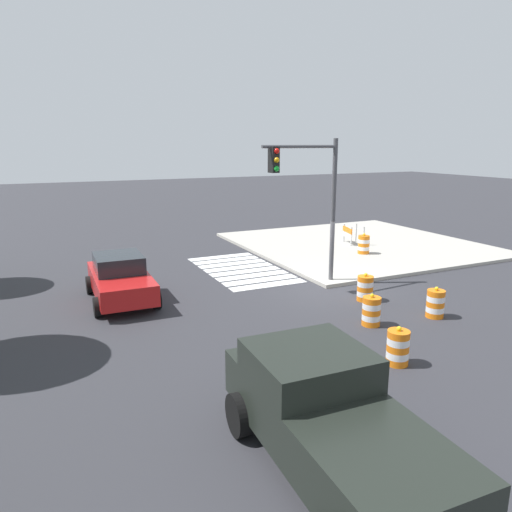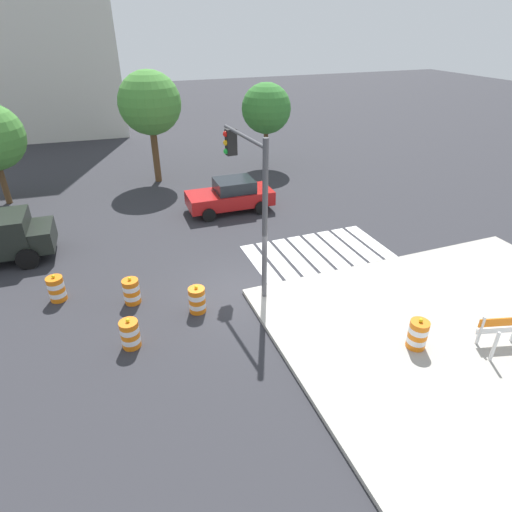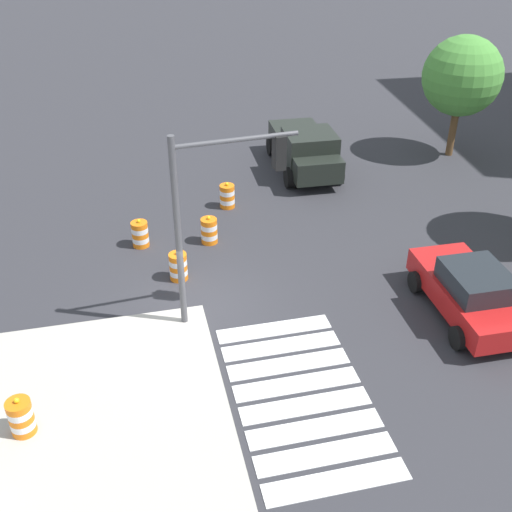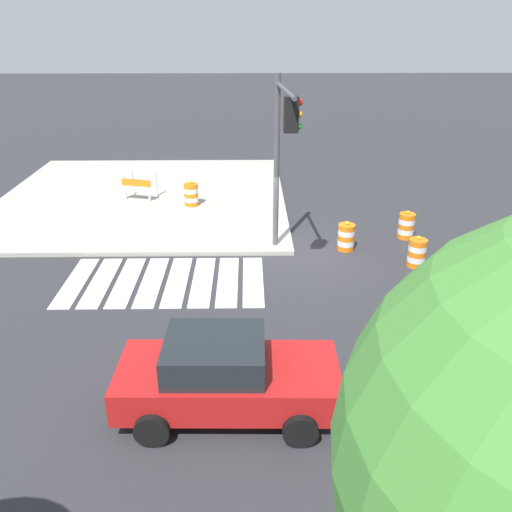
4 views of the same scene
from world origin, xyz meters
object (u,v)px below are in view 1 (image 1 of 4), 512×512
sports_car (120,278)px  construction_barricade (350,233)px  traffic_barrel_median_near (398,347)px  traffic_light_pole (310,186)px  traffic_barrel_on_sidewalk (364,244)px  pickup_truck (324,414)px  traffic_barrel_crosswalk_end (371,311)px  traffic_barrel_median_far (435,304)px  traffic_barrel_near_corner (365,288)px

sports_car → construction_barricade: (4.12, -12.89, -0.09)m
traffic_barrel_median_near → construction_barricade: size_ratio=0.73×
traffic_light_pole → traffic_barrel_on_sidewalk: bearing=-57.6°
construction_barricade → traffic_light_pole: (-5.59, 6.05, 3.19)m
traffic_barrel_on_sidewalk → traffic_light_pole: traffic_light_pole is taller
pickup_truck → construction_barricade: 18.54m
traffic_barrel_crosswalk_end → traffic_barrel_median_far: 2.33m
traffic_barrel_near_corner → sports_car: bearing=64.6°
traffic_barrel_crosswalk_end → sports_car: bearing=48.8°
traffic_light_pole → traffic_barrel_crosswalk_end: bearing=175.9°
traffic_light_pole → construction_barricade: bearing=-47.3°
traffic_barrel_median_near → construction_barricade: construction_barricade is taller
traffic_barrel_median_near → sports_car: bearing=33.7°
construction_barricade → pickup_truck: bearing=142.6°
traffic_barrel_crosswalk_end → traffic_barrel_near_corner: bearing=-33.3°
construction_barricade → traffic_light_pole: 8.83m
sports_car → construction_barricade: 13.53m
traffic_barrel_median_far → traffic_light_pole: bearing=23.7°
traffic_barrel_near_corner → traffic_barrel_median_far: (-2.29, -1.01, 0.00)m
sports_car → traffic_light_pole: size_ratio=0.79×
pickup_truck → construction_barricade: bearing=-37.4°
traffic_barrel_crosswalk_end → traffic_barrel_on_sidewalk: bearing=-36.1°
construction_barricade → traffic_barrel_near_corner: bearing=147.2°
traffic_barrel_crosswalk_end → traffic_barrel_median_near: same height
traffic_barrel_median_near → traffic_barrel_near_corner: bearing=-28.5°
pickup_truck → construction_barricade: (14.72, -11.27, -0.25)m
pickup_truck → traffic_barrel_median_near: bearing=-57.2°
pickup_truck → traffic_barrel_median_near: 4.57m
traffic_barrel_on_sidewalk → pickup_truck: bearing=140.0°
traffic_barrel_on_sidewalk → construction_barricade: 2.44m
traffic_barrel_crosswalk_end → traffic_barrel_median_near: 2.66m
traffic_barrel_near_corner → traffic_barrel_median_near: size_ratio=1.00×
sports_car → traffic_barrel_median_near: bearing=-146.3°
sports_car → traffic_barrel_crosswalk_end: (-5.72, -6.53, -0.36)m
sports_car → pickup_truck: bearing=-171.3°
traffic_barrel_near_corner → traffic_barrel_on_sidewalk: 6.98m
sports_car → traffic_barrel_median_far: bearing=-124.3°
traffic_barrel_near_corner → traffic_barrel_crosswalk_end: (-1.99, 1.31, 0.00)m
traffic_barrel_on_sidewalk → construction_barricade: bearing=-20.3°
sports_car → traffic_barrel_median_far: sports_car is taller
traffic_barrel_median_near → construction_barricade: (12.26, -7.45, 0.27)m
traffic_barrel_median_far → pickup_truck: bearing=122.3°
traffic_barrel_crosswalk_end → traffic_barrel_median_near: bearing=155.7°
sports_car → construction_barricade: size_ratio=3.11×
sports_car → traffic_barrel_median_near: size_ratio=4.25×
pickup_truck → traffic_light_pole: size_ratio=0.95×
traffic_barrel_near_corner → traffic_barrel_crosswalk_end: size_ratio=1.00×
traffic_barrel_near_corner → construction_barricade: bearing=-32.8°
sports_car → traffic_barrel_crosswalk_end: bearing=-131.2°
traffic_barrel_near_corner → traffic_barrel_on_sidewalk: size_ratio=1.00×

